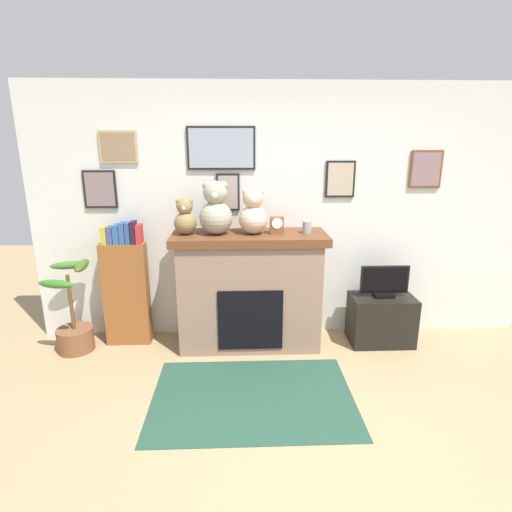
% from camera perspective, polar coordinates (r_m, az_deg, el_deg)
% --- Properties ---
extents(ground_plane, '(12.00, 12.00, 0.00)m').
position_cam_1_polar(ground_plane, '(3.04, 8.19, -26.52)').
color(ground_plane, '#998059').
extents(back_wall, '(5.20, 0.15, 2.60)m').
position_cam_1_polar(back_wall, '(4.29, 4.07, 5.90)').
color(back_wall, silver).
rests_on(back_wall, ground_plane).
extents(fireplace, '(1.50, 0.60, 1.17)m').
position_cam_1_polar(fireplace, '(4.14, -0.90, -4.70)').
color(fireplace, '#876A59').
rests_on(fireplace, ground_plane).
extents(bookshelf, '(0.44, 0.16, 1.29)m').
position_cam_1_polar(bookshelf, '(4.36, -17.66, -4.27)').
color(bookshelf, brown).
rests_on(bookshelf, ground_plane).
extents(potted_plant, '(0.44, 0.53, 0.93)m').
position_cam_1_polar(potted_plant, '(4.50, -24.03, -8.60)').
color(potted_plant, brown).
rests_on(potted_plant, ground_plane).
extents(tv_stand, '(0.64, 0.40, 0.51)m').
position_cam_1_polar(tv_stand, '(4.48, 17.03, -8.45)').
color(tv_stand, black).
rests_on(tv_stand, ground_plane).
extents(television, '(0.49, 0.14, 0.33)m').
position_cam_1_polar(television, '(4.33, 17.46, -3.55)').
color(television, black).
rests_on(television, tv_stand).
extents(area_rug, '(1.65, 1.14, 0.01)m').
position_cam_1_polar(area_rug, '(3.56, -0.46, -19.05)').
color(area_rug, '#214334').
rests_on(area_rug, ground_plane).
extents(candle_jar, '(0.09, 0.09, 0.12)m').
position_cam_1_polar(candle_jar, '(3.99, 7.11, 4.00)').
color(candle_jar, gray).
rests_on(candle_jar, fireplace).
extents(mantel_clock, '(0.13, 0.10, 0.16)m').
position_cam_1_polar(mantel_clock, '(3.95, 2.90, 4.33)').
color(mantel_clock, brown).
rests_on(mantel_clock, fireplace).
extents(teddy_bear_cream, '(0.22, 0.22, 0.35)m').
position_cam_1_polar(teddy_bear_cream, '(3.95, -9.86, 5.22)').
color(teddy_bear_cream, olive).
rests_on(teddy_bear_cream, fireplace).
extents(teddy_bear_brown, '(0.32, 0.32, 0.51)m').
position_cam_1_polar(teddy_bear_brown, '(3.91, -5.63, 6.35)').
color(teddy_bear_brown, gray).
rests_on(teddy_bear_brown, fireplace).
extents(teddy_bear_tan, '(0.27, 0.27, 0.44)m').
position_cam_1_polar(teddy_bear_tan, '(3.91, -0.41, 5.98)').
color(teddy_bear_tan, '#C1A88D').
rests_on(teddy_bear_tan, fireplace).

